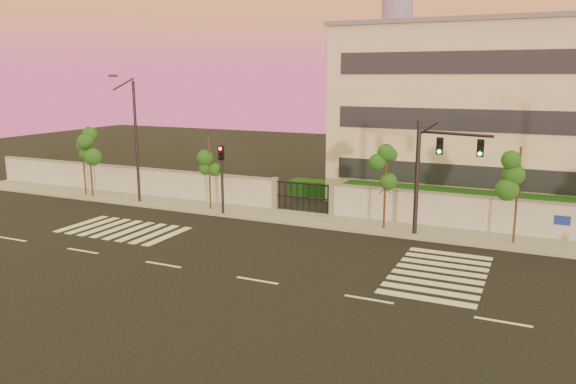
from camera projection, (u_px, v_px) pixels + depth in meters
name	position (u px, v px, depth m)	size (l,w,h in m)	color
ground	(257.00, 281.00, 24.29)	(120.00, 120.00, 0.00)	black
sidewalk	(339.00, 223.00, 33.61)	(60.00, 3.00, 0.15)	gray
perimeter_wall	(349.00, 202.00, 34.70)	(60.00, 0.36, 2.20)	#AAADB1
hedge_row	(378.00, 198.00, 36.75)	(41.00, 4.25, 1.80)	#103510
institutional_building	(519.00, 113.00, 38.90)	(24.40, 12.40, 12.25)	beige
road_markings	(264.00, 252.00, 28.28)	(57.00, 7.62, 0.02)	silver
street_tree_a	(83.00, 151.00, 40.60)	(1.42, 1.13, 4.59)	#382314
street_tree_b	(90.00, 146.00, 40.04)	(1.63, 1.30, 5.15)	#382314
street_tree_c	(210.00, 157.00, 36.10)	(1.40, 1.11, 4.85)	#382314
street_tree_d	(386.00, 167.00, 31.40)	(1.55, 1.23, 5.00)	#382314
street_tree_e	(519.00, 174.00, 28.54)	(1.45, 1.15, 5.19)	#382314
traffic_signal_main	(433.00, 165.00, 29.94)	(3.97, 1.20, 6.35)	black
traffic_signal_secondary	(222.00, 170.00, 35.04)	(0.36, 0.34, 4.62)	black
streetlight_west	(134.00, 136.00, 37.89)	(0.52, 2.11, 8.78)	black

